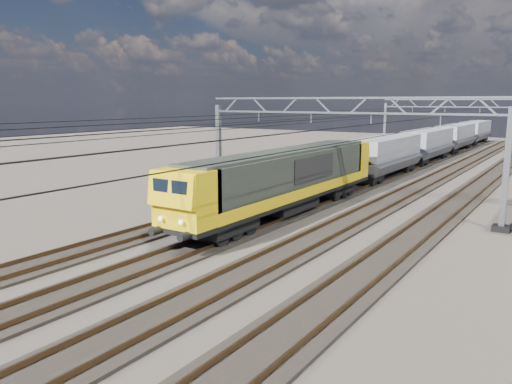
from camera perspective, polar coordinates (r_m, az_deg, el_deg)
The scene contains 13 objects.
ground at distance 28.77m, azimuth 6.01°, elevation -3.50°, with size 160.00×160.00×0.00m, color black.
track_outer_west at distance 31.88m, azimuth -3.60°, elevation -1.97°, with size 2.60×140.00×0.30m.
track_loco at distance 29.70m, azimuth 2.59°, elevation -2.87°, with size 2.60×140.00×0.30m.
track_inner_east at distance 27.93m, azimuth 9.67°, elevation -3.87°, with size 2.60×140.00×0.30m.
track_outer_east at distance 26.64m, azimuth 17.59°, elevation -4.91°, with size 2.60×140.00×0.30m.
catenary_gantry_mid at distance 31.69m, azimuth 9.49°, elevation 4.86°, with size 19.90×0.90×7.11m.
catenary_gantry_far at distance 66.17m, azimuth 22.38°, elevation 7.02°, with size 19.90×0.90×7.11m.
overhead_wires at distance 35.27m, azimuth 12.26°, elevation 8.31°, with size 12.03×140.00×0.53m.
locomotive at distance 30.08m, azimuth 3.56°, elevation 1.66°, with size 2.76×21.10×3.62m.
hopper_wagon_lead at distance 46.18m, azimuth 14.58°, elevation 4.27°, with size 3.38×13.00×3.25m.
hopper_wagon_mid at distance 59.75m, azimuth 19.04°, elevation 5.35°, with size 3.38×13.00×3.25m.
hopper_wagon_third at distance 73.56m, azimuth 21.84°, elevation 6.01°, with size 3.38×13.00×3.25m.
hopper_wagon_fourth at distance 87.49m, azimuth 23.76°, elevation 6.45°, with size 3.38×13.00×3.25m.
Camera 1 is at (12.76, -24.86, 6.86)m, focal length 35.00 mm.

